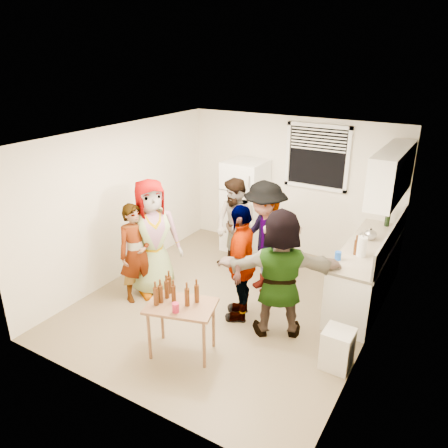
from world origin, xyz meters
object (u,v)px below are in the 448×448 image
Objects in this scene: blue_cup at (338,260)px; guest_back_left at (235,270)px; guest_back_right at (262,289)px; guest_grey at (156,291)px; trash_bin at (337,349)px; beer_bottle_counter at (355,254)px; refrigerator at (245,206)px; kettle at (370,239)px; guest_stripe at (140,298)px; wine_bottle at (387,226)px; guest_orange at (277,331)px; guest_black at (240,315)px; red_cup at (176,312)px; serving_table at (183,352)px; beer_bottle_table at (174,301)px.

guest_back_left is at bearing 164.28° from blue_cup.
guest_grey is at bearing -116.46° from guest_back_right.
blue_cup is 1.26m from trash_bin.
beer_bottle_counter is 0.43× the size of trash_bin.
guest_back_left reaches higher than guest_grey.
kettle is at bearing -12.05° from refrigerator.
kettle reaches higher than guest_stripe.
kettle is 0.63m from beer_bottle_counter.
guest_stripe is (-3.00, -2.63, -0.90)m from wine_bottle.
wine_bottle is at bearing -138.06° from guest_orange.
guest_black is at bearing -52.26° from guest_stripe.
guest_back_left is at bearing 102.89° from red_cup.
guest_back_right is (-1.50, -1.42, -0.90)m from wine_bottle.
kettle is 3.21m from serving_table.
kettle reaches higher than guest_black.
serving_table is at bearing -64.58° from guest_back_right.
guest_grey is (-0.43, -2.17, -0.85)m from refrigerator.
serving_table is 3.82× the size of beer_bottle_table.
guest_orange is (-0.90, 0.28, -0.25)m from trash_bin.
guest_black is (1.06, -2.08, -0.85)m from refrigerator.
blue_cup reaches higher than guest_stripe.
guest_stripe is at bearing -110.70° from guest_back_right.
beer_bottle_counter is (-0.15, -1.33, 0.00)m from wine_bottle.
guest_grey is 1.09× the size of guest_black.
serving_table is at bearing -116.52° from wine_bottle.
guest_stripe is 2.19m from guest_orange.
beer_bottle_table is (-0.12, 0.02, 0.69)m from serving_table.
trash_bin is 0.98m from guest_orange.
guest_back_left is (0.31, -0.90, -0.85)m from refrigerator.
guest_grey reaches higher than guest_orange.
trash_bin is at bearing -62.06° from guest_grey.
guest_black is at bearing 78.12° from serving_table.
red_cup is at bearing -65.61° from guest_back_left.
beer_bottle_table is 0.12× the size of guest_orange.
beer_bottle_counter is at bearing -25.97° from refrigerator.
guest_back_left is (-1.88, 0.53, -0.90)m from blue_cup.
wine_bottle is 3.79m from beer_bottle_table.
guest_back_right reaches higher than guest_black.
wine_bottle is 0.18× the size of guest_orange.
blue_cup is (-0.31, -1.61, 0.00)m from wine_bottle.
red_cup is (0.04, -0.16, 0.69)m from serving_table.
red_cup is (-1.63, -3.51, -0.21)m from wine_bottle.
guest_orange is at bearing 50.40° from serving_table.
trash_bin is (2.56, -2.44, -0.60)m from refrigerator.
kettle is at bearing -31.81° from guest_stripe.
guest_black is (0.74, -1.18, 0.00)m from guest_back_left.
guest_stripe is 0.86× the size of guest_back_right.
kettle is at bearing 21.89° from guest_back_left.
beer_bottle_counter reaches higher than guest_grey.
guest_back_left is at bearing -169.40° from guest_black.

